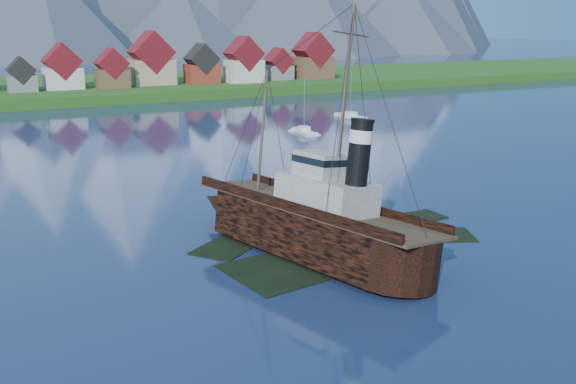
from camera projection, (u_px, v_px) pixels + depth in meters
name	position (u px, v px, depth m)	size (l,w,h in m)	color
ground	(333.00, 250.00, 65.65)	(1400.00, 1400.00, 0.00)	#192747
shoal	(337.00, 244.00, 68.38)	(31.71, 21.24, 1.14)	black
shore_bank	(63.00, 93.00, 211.26)	(600.00, 80.00, 3.20)	#214B15
seawall	(85.00, 106.00, 178.71)	(600.00, 2.50, 2.00)	#3F3D38
tugboat_wreck	(301.00, 219.00, 65.11)	(7.54, 32.49, 25.74)	black
sailboat_d	(304.00, 132.00, 134.82)	(3.80, 9.27, 12.30)	white
sailboat_e	(350.00, 117.00, 156.75)	(2.91, 10.58, 12.20)	white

